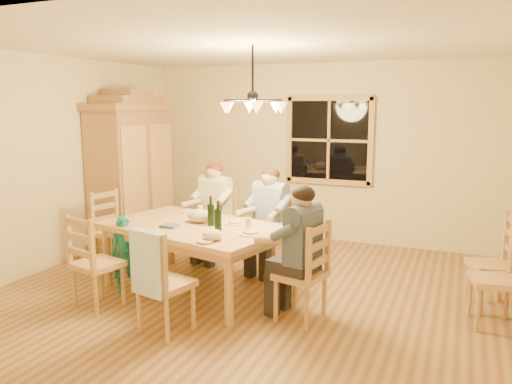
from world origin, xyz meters
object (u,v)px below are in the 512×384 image
at_px(chair_far_left, 215,239).
at_px(chair_end_left, 116,244).
at_px(chandelier, 253,105).
at_px(chair_spare_back, 492,280).
at_px(chair_end_right, 300,290).
at_px(adult_slate_man, 301,236).
at_px(wine_bottle_b, 218,216).
at_px(chair_near_left, 98,278).
at_px(armoire, 132,175).
at_px(child, 125,254).
at_px(adult_woman, 214,200).
at_px(adult_plaid_man, 270,208).
at_px(chair_spare_front, 494,295).
at_px(wine_bottle_a, 211,211).
at_px(dining_table, 194,233).
at_px(chair_near_right, 166,299).
at_px(chair_far_right, 270,250).

height_order(chair_far_left, chair_end_left, same).
height_order(chandelier, chair_spare_back, chandelier).
bearing_deg(chair_end_right, adult_slate_man, 0.00).
bearing_deg(wine_bottle_b, chandelier, 56.67).
bearing_deg(chair_near_left, wine_bottle_b, 42.67).
xyz_separation_m(armoire, chair_far_left, (1.51, -0.25, -0.75)).
bearing_deg(adult_slate_man, armoire, 75.87).
distance_m(chair_far_left, chair_spare_back, 3.38).
bearing_deg(chandelier, child, -157.60).
height_order(chair_near_left, child, chair_near_left).
bearing_deg(chair_end_left, adult_woman, 136.74).
bearing_deg(chair_far_left, wine_bottle_b, 131.82).
bearing_deg(adult_slate_man, adult_plaid_man, 46.64).
bearing_deg(chandelier, armoire, 155.63).
bearing_deg(chair_end_right, chandelier, 68.32).
height_order(adult_woman, chair_spare_front, adult_woman).
bearing_deg(chair_spare_back, armoire, 63.33).
xyz_separation_m(chandelier, chair_near_left, (-1.33, -0.99, -1.77)).
distance_m(wine_bottle_a, child, 1.08).
bearing_deg(chair_end_left, adult_slate_man, 90.00).
relative_size(dining_table, adult_plaid_man, 2.53).
bearing_deg(chair_spare_back, chair_near_right, 101.79).
distance_m(chair_near_right, adult_plaid_man, 1.96).
height_order(chair_end_left, chair_end_right, same).
distance_m(chandelier, chair_near_right, 2.18).
xyz_separation_m(chair_end_left, wine_bottle_b, (1.75, -0.49, 0.62)).
xyz_separation_m(chair_near_left, adult_plaid_man, (1.28, 1.64, 0.54)).
bearing_deg(child, chair_end_right, -38.06).
bearing_deg(chair_far_right, dining_table, 67.62).
xyz_separation_m(adult_woman, chair_spare_back, (3.37, -0.32, -0.54)).
bearing_deg(chair_spare_front, wine_bottle_a, 83.90).
distance_m(armoire, chair_end_right, 3.60).
bearing_deg(child, adult_slate_man, -38.06).
xyz_separation_m(adult_woman, adult_slate_man, (1.63, -1.33, 0.00)).
height_order(chair_end_right, chair_spare_front, same).
height_order(wine_bottle_a, chair_spare_front, wine_bottle_a).
xyz_separation_m(chair_end_left, chair_end_right, (2.70, -0.61, 0.00)).
distance_m(chandelier, child, 2.18).
xyz_separation_m(adult_woman, adult_plaid_man, (0.86, -0.19, 0.00)).
height_order(chandelier, adult_plaid_man, chandelier).
bearing_deg(wine_bottle_a, chair_near_right, -85.58).
distance_m(dining_table, adult_slate_man, 1.40).
height_order(chair_far_left, chair_spare_front, same).
relative_size(adult_plaid_man, chair_spare_front, 0.88).
xyz_separation_m(chair_far_right, wine_bottle_b, (-0.19, -1.02, 0.62)).
relative_size(chair_near_left, wine_bottle_b, 3.00).
distance_m(chair_near_left, child, 0.47).
bearing_deg(chair_far_left, adult_slate_man, 153.43).
xyz_separation_m(chandelier, chair_spare_front, (2.45, 0.08, -1.77)).
distance_m(chandelier, dining_table, 1.56).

